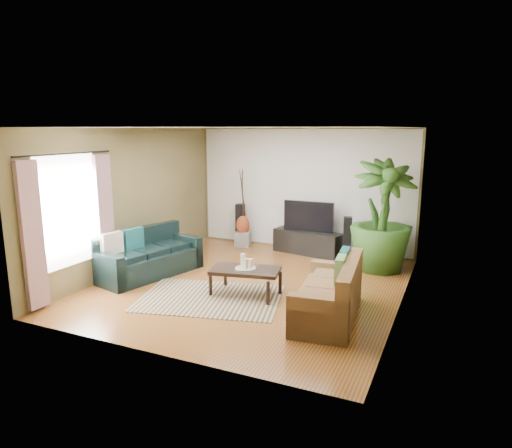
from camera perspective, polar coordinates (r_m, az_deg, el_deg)
The scene contains 28 objects.
floor at distance 8.07m, azimuth -0.59°, elevation -7.59°, with size 5.50×5.50×0.00m, color #955C26.
ceiling at distance 7.61m, azimuth -0.63°, elevation 11.97°, with size 5.50×5.50×0.00m, color white.
wall_back at distance 10.25m, azimuth 5.87°, elevation 4.31°, with size 5.00×5.00×0.00m, color brown.
wall_front at distance 5.41m, azimuth -12.95°, elevation -2.74°, with size 5.00×5.00×0.00m, color brown.
wall_left at distance 9.05m, azimuth -15.15°, elevation 2.96°, with size 5.50×5.50×0.00m, color brown.
wall_right at distance 7.06m, azimuth 18.13°, elevation 0.37°, with size 5.50×5.50×0.00m, color brown.
backwall_panel at distance 10.24m, azimuth 5.86°, elevation 4.31°, with size 4.90×4.90×0.00m, color white.
window_pane at distance 7.87m, azimuth -22.41°, elevation 1.56°, with size 1.80×1.80×0.00m, color white.
curtain_near at distance 7.40m, azimuth -26.18°, elevation -1.35°, with size 0.08×0.35×2.20m, color gray.
curtain_far at distance 8.40m, azimuth -18.36°, elevation 0.72°, with size 0.08×0.35×2.20m, color gray.
curtain_rod at distance 7.74m, azimuth -22.68°, elevation 8.10°, with size 0.03×0.03×1.90m, color black.
sofa_left at distance 8.69m, azimuth -13.27°, elevation -3.54°, with size 1.98×0.85×0.85m, color black.
sofa_right at distance 6.68m, azimuth 8.99°, elevation -8.07°, with size 1.76×0.79×0.85m, color brown.
area_rug at distance 7.49m, azimuth -5.71°, elevation -9.18°, with size 2.23×1.58×0.01m, color tan.
coffee_table at distance 7.52m, azimuth -1.33°, elevation -7.23°, with size 1.10×0.60×0.45m, color black.
candle_tray at distance 7.45m, azimuth -1.34°, elevation -5.54°, with size 0.34×0.34×0.02m, color gray.
candle_tall at distance 7.47m, azimuth -1.67°, elevation -4.56°, with size 0.07×0.07×0.22m, color #EBE5C6.
candle_mid at distance 7.37m, azimuth -1.20°, elevation -4.98°, with size 0.07×0.07×0.17m, color beige.
candle_short at distance 7.45m, azimuth -0.66°, elevation -4.91°, with size 0.07×0.07×0.14m, color beige.
tv_stand at distance 10.01m, azimuth 6.46°, elevation -2.29°, with size 1.50×0.45×0.50m, color black.
television at distance 9.91m, azimuth 6.57°, elevation 0.97°, with size 1.10×0.06×0.65m, color black.
speaker_left at distance 10.71m, azimuth -1.98°, elevation -0.03°, with size 0.17×0.19×0.96m, color black.
speaker_right at distance 9.62m, azimuth 11.32°, elevation -1.79°, with size 0.16×0.18×0.91m, color black.
potted_plant at distance 8.97m, azimuth 15.48°, elevation 1.02°, with size 1.19×1.19×2.13m, color #28511B.
plant_pot at distance 9.18m, azimuth 15.17°, elevation -4.59°, with size 0.39×0.39×0.31m, color black.
pedestal at distance 10.60m, azimuth -1.64°, elevation -1.87°, with size 0.34×0.34×0.34m, color gray.
vase at distance 10.53m, azimuth -1.65°, elevation -0.15°, with size 0.31×0.31×0.44m, color maroon.
side_table at distance 9.81m, azimuth -10.41°, elevation -2.71°, with size 0.47×0.47×0.50m, color brown.
Camera 1 is at (3.20, -6.90, 2.68)m, focal length 32.00 mm.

